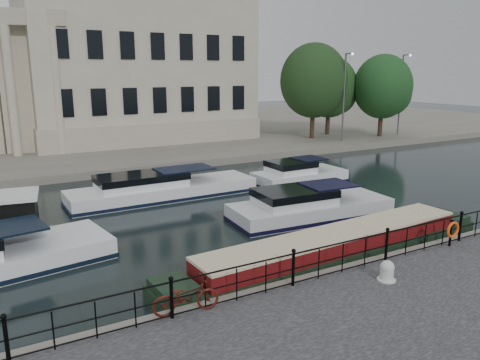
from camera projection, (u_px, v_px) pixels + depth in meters
The scene contains 12 objects.
ground_plane at pixel (255, 275), 16.62m from camera, with size 160.00×160.00×0.00m, color black.
far_bank at pixel (65, 136), 49.63m from camera, with size 120.00×42.00×0.55m, color #6B665B.
railing at pixel (293, 266), 14.43m from camera, with size 24.14×0.14×1.22m.
civic_building at pixel (56, 71), 43.96m from camera, with size 53.55×31.84×16.85m.
lamp_posts at pixel (374, 94), 45.48m from camera, with size 8.24×1.55×8.07m.
bicycle at pixel (186, 297), 12.82m from camera, with size 0.65×1.87×0.98m, color #4F140E.
mooring_bollard at pixel (387, 271), 14.86m from camera, with size 0.60×0.60×0.67m.
life_ring_post at pixel (453, 230), 17.63m from camera, with size 0.65×0.18×1.05m.
narrowboat at pixel (336, 253), 17.68m from camera, with size 14.75×2.75×1.54m.
harbour_hut at pixel (11, 221), 19.46m from camera, with size 3.50×3.06×2.19m.
cabin_cruisers at pixel (180, 210), 23.06m from camera, with size 26.76×10.40×1.99m.
trees at pixel (341, 87), 46.20m from camera, with size 13.04×9.41×9.13m.
Camera 1 is at (-8.02, -13.15, 7.10)m, focal length 35.00 mm.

